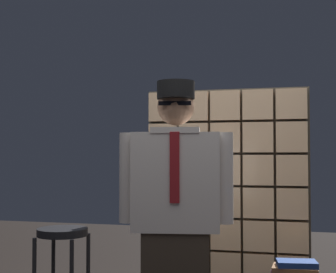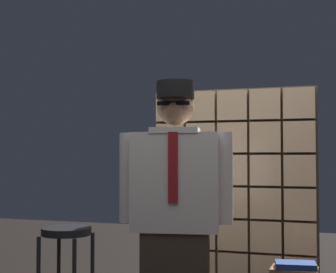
# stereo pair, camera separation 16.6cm
# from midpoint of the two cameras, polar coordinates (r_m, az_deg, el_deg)

# --- Properties ---
(glass_block_wall) EXTENTS (1.32, 0.10, 1.85)m
(glass_block_wall) POSITION_cam_midpoint_polar(r_m,az_deg,el_deg) (4.03, 5.60, -7.57)
(glass_block_wall) COLOR #E0B78C
(glass_block_wall) RESTS_ON ground
(standing_person) EXTENTS (0.69, 0.33, 1.73)m
(standing_person) POSITION_cam_midpoint_polar(r_m,az_deg,el_deg) (2.96, -0.70, -9.58)
(standing_person) COLOR #382D23
(standing_person) RESTS_ON ground
(bar_stool) EXTENTS (0.34, 0.34, 0.79)m
(bar_stool) POSITION_cam_midpoint_polar(r_m,az_deg,el_deg) (3.49, -13.60, -13.61)
(bar_stool) COLOR black
(bar_stool) RESTS_ON ground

